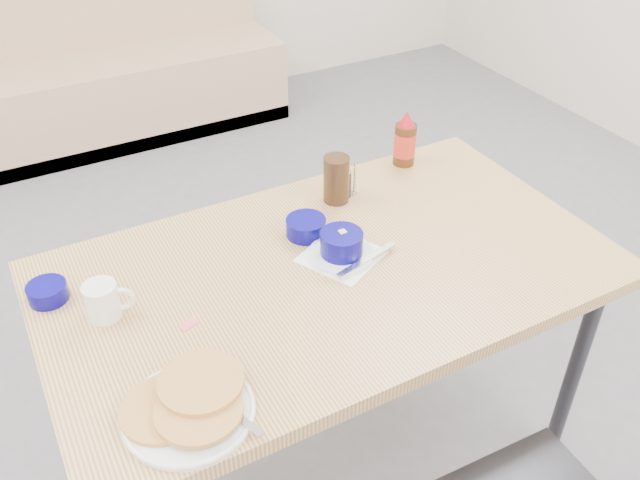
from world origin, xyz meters
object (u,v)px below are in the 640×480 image
pancake_plate (188,406)px  amber_tumbler (336,179)px  creamer_bowl (48,292)px  condiment_caddy (342,186)px  dining_table (330,286)px  booth_bench (105,72)px  butter_bowl (306,227)px  grits_setting (342,247)px  coffee_mug (104,300)px  syrup_bottle (405,141)px

pancake_plate → amber_tumbler: size_ratio=1.88×
creamer_bowl → amber_tumbler: (0.80, 0.05, 0.05)m
pancake_plate → condiment_caddy: 0.83m
amber_tumbler → pancake_plate: bearing=-140.0°
dining_table → pancake_plate: (-0.46, -0.27, 0.08)m
booth_bench → dining_table: 2.56m
pancake_plate → amber_tumbler: bearing=40.0°
creamer_bowl → butter_bowl: size_ratio=0.87×
booth_bench → butter_bowl: (0.01, -2.38, 0.43)m
grits_setting → condiment_caddy: 0.28m
coffee_mug → grits_setting: bearing=-6.6°
grits_setting → amber_tumbler: size_ratio=1.87×
grits_setting → amber_tumbler: 0.27m
grits_setting → syrup_bottle: bearing=38.3°
pancake_plate → syrup_bottle: 1.09m
grits_setting → creamer_bowl: grits_setting is taller
grits_setting → syrup_bottle: syrup_bottle is taller
grits_setting → butter_bowl: grits_setting is taller
coffee_mug → creamer_bowl: size_ratio=1.20×
pancake_plate → amber_tumbler: (0.62, 0.52, 0.05)m
dining_table → pancake_plate: size_ratio=5.46×
coffee_mug → booth_bench: bearing=77.8°
pancake_plate → condiment_caddy: bearing=39.3°
grits_setting → creamer_bowl: size_ratio=2.78×
dining_table → coffee_mug: (-0.53, 0.09, 0.11)m
dining_table → butter_bowl: butter_bowl is taller
grits_setting → condiment_caddy: condiment_caddy is taller
amber_tumbler → coffee_mug: bearing=-166.2°
condiment_caddy → butter_bowl: bearing=-168.1°
booth_bench → coffee_mug: bearing=-102.2°
grits_setting → creamer_bowl: bearing=164.7°
butter_bowl → grits_setting: bearing=-75.2°
grits_setting → syrup_bottle: size_ratio=1.46×
dining_table → grits_setting: size_ratio=5.50×
booth_bench → butter_bowl: booth_bench is taller
coffee_mug → butter_bowl: size_ratio=1.04×
dining_table → amber_tumbler: (0.16, 0.26, 0.13)m
booth_bench → condiment_caddy: bearing=-85.4°
dining_table → condiment_caddy: 0.34m
condiment_caddy → syrup_bottle: (0.26, 0.08, 0.04)m
booth_bench → pancake_plate: (-0.46, -2.80, 0.43)m
pancake_plate → creamer_bowl: bearing=110.2°
booth_bench → condiment_caddy: booth_bench is taller
butter_bowl → condiment_caddy: 0.21m
booth_bench → pancake_plate: 2.87m
coffee_mug → butter_bowl: coffee_mug is taller
pancake_plate → booth_bench: bearing=80.6°
pancake_plate → coffee_mug: bearing=101.2°
pancake_plate → butter_bowl: butter_bowl is taller
dining_table → creamer_bowl: (-0.64, 0.21, 0.08)m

